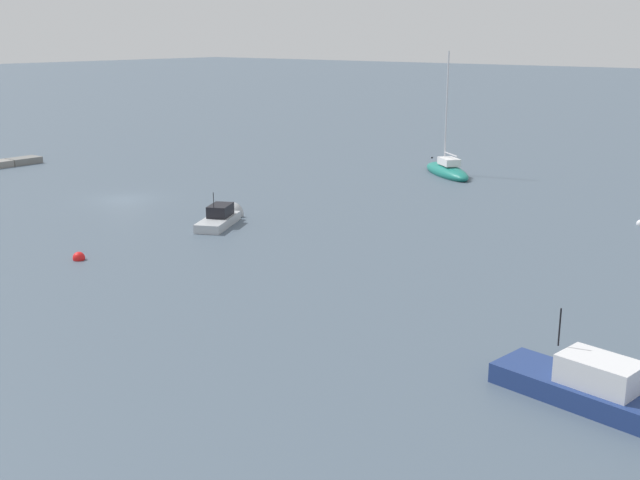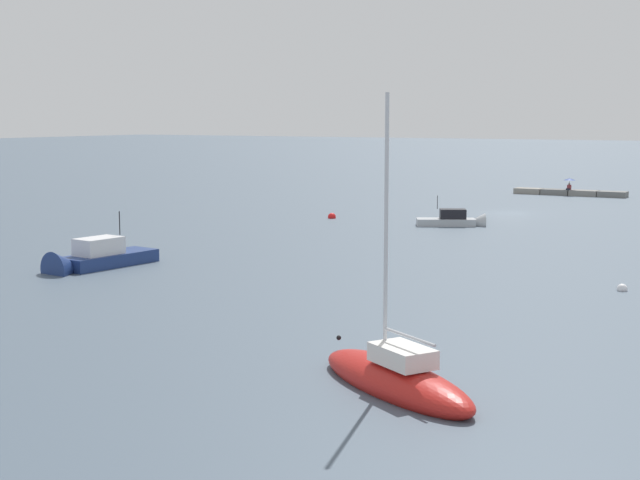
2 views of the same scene
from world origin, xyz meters
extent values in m
plane|color=#475666|center=(0.00, 0.00, 0.00)|extent=(500.00, 500.00, 0.00)
cube|color=slate|center=(-4.41, -20.50, 0.30)|extent=(2.83, 1.77, 0.60)
cube|color=gray|center=(-1.47, -20.50, 0.30)|extent=(2.83, 1.77, 0.60)
cube|color=slate|center=(1.47, -20.50, 0.30)|extent=(2.83, 1.77, 0.60)
cube|color=gray|center=(4.41, -20.50, 0.30)|extent=(2.83, 1.77, 0.60)
cube|color=#1E2333|center=(0.09, -20.13, 0.68)|extent=(0.40, 0.45, 0.16)
cube|color=maroon|center=(0.06, -20.41, 0.86)|extent=(0.42, 0.26, 0.52)
sphere|color=tan|center=(0.06, -20.41, 1.22)|extent=(0.22, 0.22, 0.22)
cylinder|color=black|center=(0.06, -20.46, 1.12)|extent=(0.02, 0.02, 1.05)
cone|color=navy|center=(0.06, -20.46, 1.71)|extent=(1.25, 1.25, 0.22)
sphere|color=black|center=(0.06, -20.46, 1.85)|extent=(0.05, 0.05, 0.05)
ellipsoid|color=red|center=(-12.79, 52.01, 0.26)|extent=(7.26, 5.48, 1.24)
cube|color=silver|center=(-13.10, 52.20, 1.16)|extent=(2.37, 2.10, 0.57)
cylinder|color=silver|center=(-12.30, 51.72, 4.93)|extent=(0.12, 0.12, 8.11)
cylinder|color=silver|center=(-13.38, 52.37, 1.81)|extent=(2.22, 1.38, 0.09)
sphere|color=black|center=(-9.94, 50.31, 0.93)|extent=(0.17, 0.17, 0.17)
cube|color=navy|center=(10.93, 38.27, 0.24)|extent=(2.80, 5.90, 0.95)
cone|color=navy|center=(11.30, 41.08, 0.24)|extent=(2.24, 2.23, 2.00)
cube|color=silver|center=(11.02, 38.94, 1.18)|extent=(1.89, 2.68, 0.95)
cube|color=#283847|center=(11.11, 39.62, 1.23)|extent=(1.50, 0.31, 0.66)
cylinder|color=black|center=(10.83, 37.42, 2.32)|extent=(0.06, 0.06, 1.32)
cube|color=#ADB2B7|center=(1.46, 11.36, 0.18)|extent=(4.65, 3.41, 0.73)
cone|color=#ADB2B7|center=(-0.51, 10.37, 0.18)|extent=(2.07, 2.07, 1.55)
cube|color=black|center=(0.98, 11.12, 0.92)|extent=(2.28, 1.96, 0.73)
cube|color=#283847|center=(0.51, 10.88, 0.95)|extent=(0.60, 1.08, 0.51)
cylinder|color=black|center=(2.04, 11.65, 1.79)|extent=(0.04, 0.04, 1.02)
sphere|color=red|center=(11.48, 11.04, 0.11)|extent=(0.66, 0.66, 0.66)
sphere|color=white|center=(-15.61, 32.05, 0.09)|extent=(0.51, 0.51, 0.51)
camera|label=1|loc=(35.05, 46.63, 11.82)|focal=44.24mm
camera|label=2|loc=(-24.02, 76.97, 8.29)|focal=51.84mm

